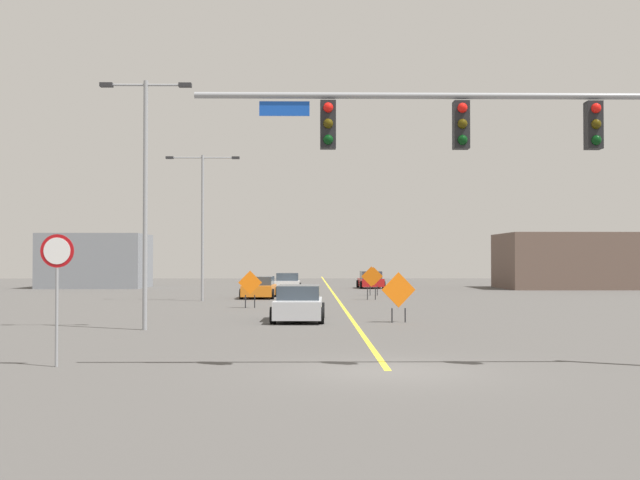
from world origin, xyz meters
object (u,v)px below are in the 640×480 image
traffic_signal_assembly (533,144)px  stop_sign (57,274)px  street_lamp_far_right (145,184)px  car_silver_passing (299,304)px  construction_sign_left_shoulder (399,292)px  street_lamp_near_left (203,214)px  car_red_mid (371,280)px  construction_sign_left_lane (374,278)px  construction_sign_right_lane (250,284)px  construction_sign_median_far (371,278)px  car_orange_approaching (259,288)px  car_white_near (287,283)px

traffic_signal_assembly → stop_sign: bearing=175.7°
street_lamp_far_right → car_silver_passing: size_ratio=1.91×
traffic_signal_assembly → construction_sign_left_shoulder: 13.98m
street_lamp_far_right → street_lamp_near_left: (-0.54, 19.08, 0.02)m
car_red_mid → stop_sign: bearing=-102.5°
stop_sign → street_lamp_near_left: size_ratio=0.35×
construction_sign_left_lane → construction_sign_right_lane: construction_sign_left_lane is taller
construction_sign_median_far → car_silver_passing: bearing=-104.3°
car_red_mid → car_orange_approaching: car_red_mid is taller
construction_sign_median_far → street_lamp_far_right: bearing=-114.8°
construction_sign_left_lane → construction_sign_left_shoulder: bearing=-92.2°
car_silver_passing → car_orange_approaching: car_silver_passing is taller
street_lamp_near_left → car_silver_passing: 16.66m
construction_sign_left_lane → street_lamp_far_right: bearing=-111.0°
stop_sign → construction_sign_right_lane: 22.04m
traffic_signal_assembly → car_white_near: 43.46m
car_orange_approaching → car_white_near: bearing=81.4°
car_white_near → car_orange_approaching: size_ratio=0.86×
construction_sign_right_lane → car_silver_passing: construction_sign_right_lane is taller
street_lamp_near_left → car_white_near: size_ratio=2.23×
street_lamp_near_left → car_white_near: bearing=71.1°
car_silver_passing → car_white_near: size_ratio=1.19×
stop_sign → traffic_signal_assembly: bearing=-4.3°
traffic_signal_assembly → street_lamp_near_left: 31.40m
car_silver_passing → car_orange_approaching: bearing=98.3°
street_lamp_far_right → construction_sign_left_shoulder: 10.35m
traffic_signal_assembly → construction_sign_left_lane: bearing=91.0°
traffic_signal_assembly → construction_sign_left_shoulder: bearing=96.3°
construction_sign_left_lane → construction_sign_right_lane: size_ratio=1.02×
traffic_signal_assembly → car_white_near: bearing=98.7°
construction_sign_right_lane → car_white_near: bearing=86.2°
traffic_signal_assembly → car_white_near: traffic_signal_assembly is taller
car_orange_approaching → stop_sign: bearing=-94.7°
street_lamp_near_left → car_orange_approaching: street_lamp_near_left is taller
stop_sign → car_white_near: 42.17m
construction_sign_left_shoulder → construction_sign_left_lane: (0.87, 22.83, 0.01)m
construction_sign_left_lane → construction_sign_median_far: 5.61m
stop_sign → construction_sign_left_lane: stop_sign is taller
construction_sign_left_lane → car_orange_approaching: (-7.42, -3.34, -0.54)m
construction_sign_left_shoulder → car_white_near: bearing=99.8°
traffic_signal_assembly → car_silver_passing: (-5.33, 14.37, -4.29)m
car_white_near → car_red_mid: bearing=45.5°
stop_sign → construction_sign_right_lane: size_ratio=1.62×
traffic_signal_assembly → construction_sign_right_lane: 24.27m
street_lamp_far_right → car_orange_approaching: bearing=83.6°
stop_sign → construction_sign_left_shoulder: 15.58m
traffic_signal_assembly → construction_sign_left_lane: (-0.61, 36.21, -3.76)m
traffic_signal_assembly → car_orange_approaching: (-8.03, 32.87, -4.30)m
traffic_signal_assembly → construction_sign_left_shoulder: size_ratio=6.10×
car_white_near → construction_sign_median_far: bearing=-66.2°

